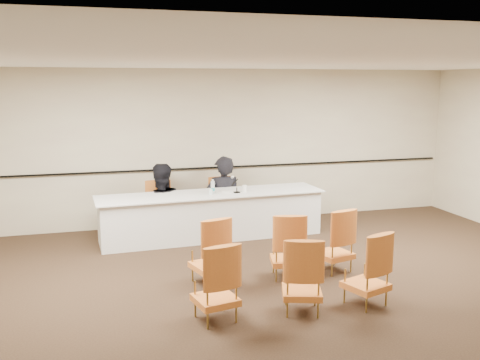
% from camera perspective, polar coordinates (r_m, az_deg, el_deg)
% --- Properties ---
extents(floor, '(10.00, 10.00, 0.00)m').
position_cam_1_polar(floor, '(7.10, 5.04, -12.33)').
color(floor, black).
rests_on(floor, ground).
extents(ceiling, '(10.00, 10.00, 0.00)m').
position_cam_1_polar(ceiling, '(6.56, 5.47, 12.64)').
color(ceiling, white).
rests_on(ceiling, ground).
extents(wall_back, '(10.00, 0.04, 3.00)m').
position_cam_1_polar(wall_back, '(10.46, -2.65, 3.55)').
color(wall_back, '#BCAA94').
rests_on(wall_back, ground).
extents(wall_rail, '(9.80, 0.04, 0.03)m').
position_cam_1_polar(wall_rail, '(10.47, -2.58, 1.35)').
color(wall_rail, black).
rests_on(wall_rail, wall_back).
extents(panel_table, '(4.06, 1.11, 0.81)m').
position_cam_1_polar(panel_table, '(9.56, -3.05, -3.79)').
color(panel_table, silver).
rests_on(panel_table, ground).
extents(panelist_main, '(0.71, 0.47, 1.93)m').
position_cam_1_polar(panelist_main, '(10.21, -1.79, -2.82)').
color(panelist_main, black).
rests_on(panelist_main, ground).
extents(panelist_main_chair, '(0.52, 0.52, 0.95)m').
position_cam_1_polar(panelist_main_chair, '(10.19, -1.79, -2.47)').
color(panelist_main_chair, '#B44920').
rests_on(panelist_main_chair, ground).
extents(panelist_second, '(0.93, 0.75, 1.82)m').
position_cam_1_polar(panelist_second, '(9.95, -8.47, -3.45)').
color(panelist_second, black).
rests_on(panelist_second, ground).
extents(panelist_second_chair, '(0.52, 0.52, 0.95)m').
position_cam_1_polar(panelist_second_chair, '(9.93, -8.48, -2.93)').
color(panelist_second_chair, '#B44920').
rests_on(panelist_second_chair, ground).
extents(papers, '(0.31, 0.23, 0.00)m').
position_cam_1_polar(papers, '(9.57, -1.02, -1.27)').
color(papers, white).
rests_on(papers, panel_table).
extents(microphone, '(0.16, 0.23, 0.30)m').
position_cam_1_polar(microphone, '(9.46, -0.35, -0.50)').
color(microphone, black).
rests_on(microphone, panel_table).
extents(water_bottle, '(0.09, 0.09, 0.25)m').
position_cam_1_polar(water_bottle, '(9.45, -2.93, -0.67)').
color(water_bottle, teal).
rests_on(water_bottle, panel_table).
extents(drinking_glass, '(0.07, 0.07, 0.10)m').
position_cam_1_polar(drinking_glass, '(9.34, -3.14, -1.27)').
color(drinking_glass, white).
rests_on(drinking_glass, panel_table).
extents(coffee_cup, '(0.11, 0.11, 0.12)m').
position_cam_1_polar(coffee_cup, '(9.55, 0.47, -0.92)').
color(coffee_cup, white).
rests_on(coffee_cup, panel_table).
extents(aud_chair_front_left, '(0.62, 0.62, 0.95)m').
position_cam_1_polar(aud_chair_front_left, '(7.39, -3.24, -7.47)').
color(aud_chair_front_left, '#B44920').
rests_on(aud_chair_front_left, ground).
extents(aud_chair_front_mid, '(0.60, 0.60, 0.95)m').
position_cam_1_polar(aud_chair_front_mid, '(7.62, 5.12, -6.93)').
color(aud_chair_front_mid, '#B44920').
rests_on(aud_chair_front_mid, ground).
extents(aud_chair_front_right, '(0.61, 0.61, 0.95)m').
position_cam_1_polar(aud_chair_front_right, '(7.97, 10.00, -6.28)').
color(aud_chair_front_right, '#B44920').
rests_on(aud_chair_front_right, ground).
extents(aud_chair_back_left, '(0.59, 0.59, 0.95)m').
position_cam_1_polar(aud_chair_back_left, '(6.28, -2.66, -10.73)').
color(aud_chair_back_left, '#B44920').
rests_on(aud_chair_back_left, ground).
extents(aud_chair_back_mid, '(0.63, 0.63, 0.95)m').
position_cam_1_polar(aud_chair_back_mid, '(6.53, 6.64, -9.95)').
color(aud_chair_back_mid, '#B44920').
rests_on(aud_chair_back_mid, ground).
extents(aud_chair_back_right, '(0.64, 0.64, 0.95)m').
position_cam_1_polar(aud_chair_back_right, '(6.87, 13.33, -9.12)').
color(aud_chair_back_right, '#B44920').
rests_on(aud_chair_back_right, ground).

